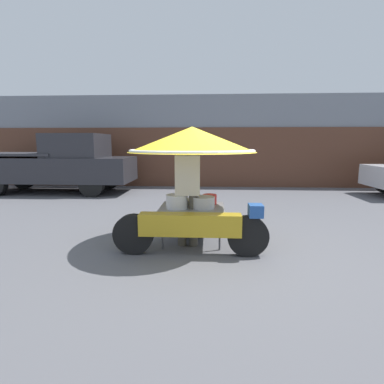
# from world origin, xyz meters

# --- Properties ---
(ground_plane) EXTENTS (36.00, 36.00, 0.00)m
(ground_plane) POSITION_xyz_m (0.00, 0.00, 0.00)
(ground_plane) COLOR #56565B
(shopfront_building) EXTENTS (28.00, 2.06, 3.39)m
(shopfront_building) POSITION_xyz_m (0.00, 7.91, 1.69)
(shopfront_building) COLOR gray
(shopfront_building) RESTS_ON ground
(vendor_motorcycle_cart) EXTENTS (2.29, 2.04, 1.89)m
(vendor_motorcycle_cart) POSITION_xyz_m (-0.41, 0.37, 1.48)
(vendor_motorcycle_cart) COLOR black
(vendor_motorcycle_cart) RESTS_ON ground
(vendor_person) EXTENTS (0.38, 0.22, 1.67)m
(vendor_person) POSITION_xyz_m (-0.48, 0.27, 0.94)
(vendor_person) COLOR #4C473D
(vendor_person) RESTS_ON ground
(pickup_truck) EXTENTS (5.18, 1.78, 1.93)m
(pickup_truck) POSITION_xyz_m (-5.15, 5.28, 0.94)
(pickup_truck) COLOR black
(pickup_truck) RESTS_ON ground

